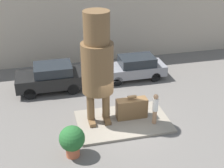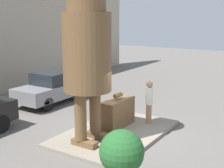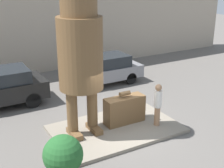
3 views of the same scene
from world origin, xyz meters
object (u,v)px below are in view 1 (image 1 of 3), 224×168
tourist (155,108)px  planter_pot (72,140)px  parked_car_black (51,77)px  parked_car_grey (135,67)px  giant_suitcase (132,108)px  statue_figure (97,61)px

tourist → planter_pot: (-4.31, -1.37, -0.19)m
parked_car_black → parked_car_grey: (5.43, 0.39, -0.09)m
giant_suitcase → planter_pot: bearing=-146.9°
parked_car_grey → parked_car_black: bearing=4.1°
statue_figure → planter_pot: 3.80m
tourist → parked_car_grey: size_ratio=0.41×
statue_figure → parked_car_black: 5.34m
giant_suitcase → parked_car_grey: size_ratio=0.39×
statue_figure → parked_car_grey: bearing=53.9°
statue_figure → planter_pot: (-1.61, -2.25, -2.60)m
parked_car_black → planter_pot: (0.47, -6.45, -0.03)m
giant_suitcase → parked_car_black: (-3.82, 4.27, 0.22)m
tourist → planter_pot: 4.53m
giant_suitcase → planter_pot: (-3.35, -2.18, 0.19)m
statue_figure → parked_car_black: statue_figure is taller
tourist → planter_pot: bearing=-162.4°
parked_car_black → giant_suitcase: bearing=131.8°
tourist → parked_car_black: tourist is taller
giant_suitcase → parked_car_grey: (1.61, 4.66, 0.13)m
parked_car_black → tourist: bearing=133.3°
tourist → parked_car_black: bearing=133.3°
parked_car_black → parked_car_grey: bearing=-175.9°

